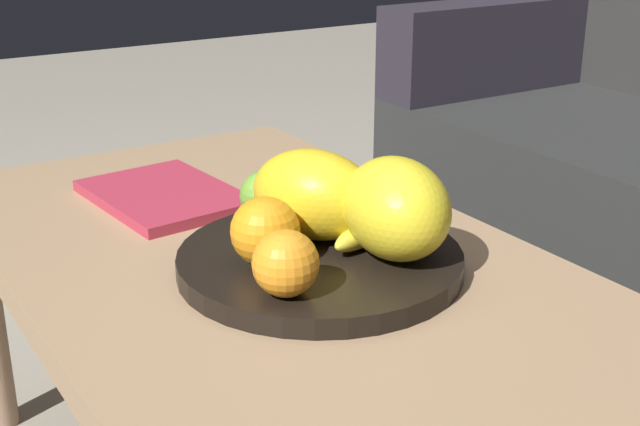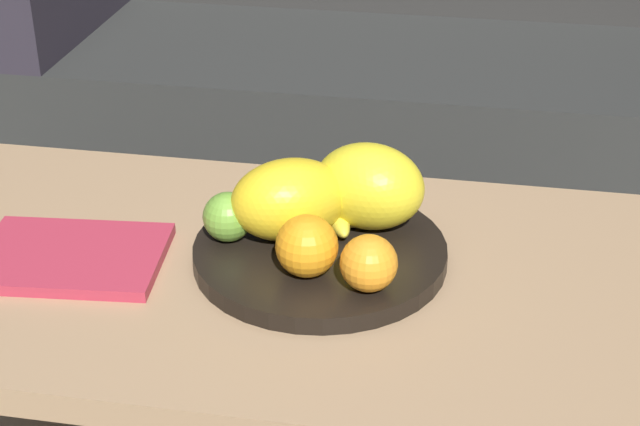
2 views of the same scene
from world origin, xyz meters
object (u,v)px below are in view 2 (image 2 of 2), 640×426
at_px(orange_left, 369,263).
at_px(magazine, 71,257).
at_px(fruit_bowl, 320,253).
at_px(melon_large_front, 290,199).
at_px(banana_bunch, 329,203).
at_px(orange_front, 307,246).
at_px(apple_front, 228,217).
at_px(coffee_table, 277,298).
at_px(couch, 395,73).
at_px(melon_smaller_beside, 369,186).

xyz_separation_m(orange_left, magazine, (-0.41, 0.03, -0.05)).
relative_size(fruit_bowl, melon_large_front, 2.12).
height_order(banana_bunch, magazine, banana_bunch).
bearing_deg(orange_front, magazine, 178.34).
height_order(melon_large_front, apple_front, melon_large_front).
xyz_separation_m(coffee_table, magazine, (-0.28, -0.03, 0.06)).
bearing_deg(orange_left, orange_front, 165.95).
height_order(fruit_bowl, melon_large_front, melon_large_front).
bearing_deg(couch, melon_large_front, -91.58).
xyz_separation_m(melon_smaller_beside, magazine, (-0.39, -0.13, -0.08)).
relative_size(orange_left, banana_bunch, 0.45).
relative_size(coffee_table, apple_front, 16.53).
distance_m(fruit_bowl, orange_front, 0.09).
bearing_deg(fruit_bowl, magazine, -169.43).
xyz_separation_m(melon_large_front, orange_front, (0.04, -0.09, -0.02)).
xyz_separation_m(apple_front, magazine, (-0.21, -0.06, -0.05)).
bearing_deg(couch, apple_front, -95.72).
distance_m(banana_bunch, magazine, 0.36).
bearing_deg(magazine, orange_front, -6.98).
bearing_deg(melon_large_front, banana_bunch, 44.70).
height_order(couch, apple_front, couch).
height_order(coffee_table, orange_front, orange_front).
bearing_deg(orange_left, couch, 94.48).
relative_size(fruit_bowl, orange_front, 4.24).
relative_size(orange_front, orange_left, 1.11).
height_order(melon_smaller_beside, apple_front, melon_smaller_beside).
bearing_deg(couch, orange_front, -89.46).
bearing_deg(banana_bunch, melon_smaller_beside, 4.59).
xyz_separation_m(melon_smaller_beside, orange_left, (0.02, -0.16, -0.02)).
distance_m(apple_front, magazine, 0.22).
relative_size(couch, melon_large_front, 10.46).
relative_size(coffee_table, melon_smaller_beside, 7.28).
xyz_separation_m(orange_left, apple_front, (-0.20, 0.09, -0.00)).
relative_size(melon_smaller_beside, magazine, 0.62).
height_order(orange_front, magazine, orange_front).
bearing_deg(magazine, melon_smaller_beside, 13.33).
distance_m(melon_large_front, orange_front, 0.10).
distance_m(melon_smaller_beside, apple_front, 0.20).
bearing_deg(coffee_table, magazine, -172.82).
height_order(couch, fruit_bowl, couch).
height_order(fruit_bowl, banana_bunch, banana_bunch).
distance_m(fruit_bowl, apple_front, 0.13).
xyz_separation_m(fruit_bowl, magazine, (-0.33, -0.06, -0.00)).
bearing_deg(magazine, banana_bunch, 15.48).
distance_m(orange_left, magazine, 0.42).
bearing_deg(apple_front, coffee_table, -17.87).
height_order(fruit_bowl, melon_smaller_beside, melon_smaller_beside).
distance_m(coffee_table, apple_front, 0.13).
xyz_separation_m(banana_bunch, magazine, (-0.33, -0.13, -0.05)).
bearing_deg(apple_front, fruit_bowl, 2.02).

